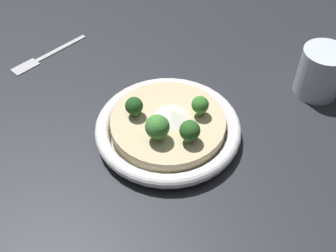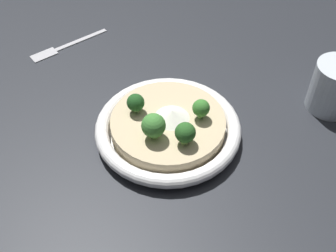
# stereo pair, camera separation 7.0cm
# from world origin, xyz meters

# --- Properties ---
(ground_plane) EXTENTS (6.00, 6.00, 0.00)m
(ground_plane) POSITION_xyz_m (0.00, 0.00, 0.00)
(ground_plane) COLOR #23262B
(risotto_bowl) EXTENTS (0.24, 0.24, 0.04)m
(risotto_bowl) POSITION_xyz_m (0.00, 0.00, 0.02)
(risotto_bowl) COLOR white
(risotto_bowl) RESTS_ON ground_plane
(cheese_sprinkle) EXTENTS (0.06, 0.06, 0.02)m
(cheese_sprinkle) POSITION_xyz_m (0.01, 0.00, 0.05)
(cheese_sprinkle) COLOR white
(cheese_sprinkle) RESTS_ON risotto_bowl
(broccoli_left) EXTENTS (0.04, 0.04, 0.05)m
(broccoli_left) POSITION_xyz_m (-0.04, -0.02, 0.06)
(broccoli_left) COLOR #759E4C
(broccoli_left) RESTS_ON risotto_bowl
(broccoli_front_left) EXTENTS (0.03, 0.03, 0.04)m
(broccoli_front_left) POSITION_xyz_m (-0.01, -0.06, 0.06)
(broccoli_front_left) COLOR #84A856
(broccoli_front_left) RESTS_ON risotto_bowl
(broccoli_back) EXTENTS (0.03, 0.03, 0.04)m
(broccoli_back) POSITION_xyz_m (-0.03, 0.04, 0.06)
(broccoli_back) COLOR #668E47
(broccoli_back) RESTS_ON risotto_bowl
(broccoli_front_right) EXTENTS (0.03, 0.03, 0.04)m
(broccoli_front_right) POSITION_xyz_m (0.05, -0.03, 0.06)
(broccoli_front_right) COLOR #668E47
(broccoli_front_right) RESTS_ON risotto_bowl
(drinking_glass) EXTENTS (0.08, 0.08, 0.09)m
(drinking_glass) POSITION_xyz_m (0.28, -0.09, 0.05)
(drinking_glass) COLOR silver
(drinking_glass) RESTS_ON ground_plane
(fork_utensil) EXTENTS (0.18, 0.03, 0.00)m
(fork_utensil) POSITION_xyz_m (-0.06, 0.33, 0.00)
(fork_utensil) COLOR #B7B7BC
(fork_utensil) RESTS_ON ground_plane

